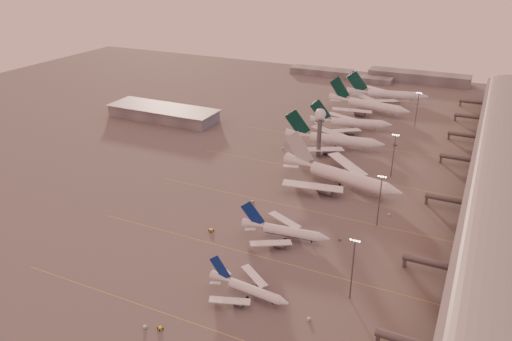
% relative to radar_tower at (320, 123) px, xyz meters
% --- Properties ---
extents(ground, '(700.00, 700.00, 0.00)m').
position_rel_radar_tower_xyz_m(ground, '(-5.00, -120.00, -20.95)').
color(ground, '#585656').
rests_on(ground, ground).
extents(taxiway_markings, '(180.00, 185.25, 0.02)m').
position_rel_radar_tower_xyz_m(taxiway_markings, '(25.00, -64.00, -20.94)').
color(taxiway_markings, gold).
rests_on(taxiway_markings, ground).
extents(terminal, '(57.00, 362.00, 23.04)m').
position_rel_radar_tower_xyz_m(terminal, '(102.88, -9.91, -10.43)').
color(terminal, black).
rests_on(terminal, ground).
extents(hangar, '(82.00, 27.00, 8.50)m').
position_rel_radar_tower_xyz_m(hangar, '(-125.00, 20.00, -16.63)').
color(hangar, slate).
rests_on(hangar, ground).
extents(radar_tower, '(6.40, 6.40, 31.10)m').
position_rel_radar_tower_xyz_m(radar_tower, '(0.00, 0.00, 0.00)').
color(radar_tower, '#54575C').
rests_on(radar_tower, ground).
extents(mast_a, '(3.60, 0.56, 25.00)m').
position_rel_radar_tower_xyz_m(mast_a, '(53.00, -120.00, -7.21)').
color(mast_a, '#54575C').
rests_on(mast_a, ground).
extents(mast_b, '(3.60, 0.56, 25.00)m').
position_rel_radar_tower_xyz_m(mast_b, '(50.00, -65.00, -7.21)').
color(mast_b, '#54575C').
rests_on(mast_b, ground).
extents(mast_c, '(3.60, 0.56, 25.00)m').
position_rel_radar_tower_xyz_m(mast_c, '(45.00, -10.00, -7.21)').
color(mast_c, '#54575C').
rests_on(mast_c, ground).
extents(mast_d, '(3.60, 0.56, 25.00)m').
position_rel_radar_tower_xyz_m(mast_d, '(43.00, 80.00, -7.21)').
color(mast_d, '#54575C').
rests_on(mast_d, ground).
extents(distant_horizon, '(165.00, 37.50, 9.00)m').
position_rel_radar_tower_xyz_m(distant_horizon, '(-2.38, 205.14, -17.06)').
color(distant_horizon, slate).
rests_on(distant_horizon, ground).
extents(narrowbody_near, '(32.75, 26.04, 12.80)m').
position_rel_radar_tower_xyz_m(narrowbody_near, '(19.95, -134.38, -18.36)').
color(narrowbody_near, white).
rests_on(narrowbody_near, ground).
extents(narrowbody_mid, '(39.44, 31.35, 15.42)m').
position_rel_radar_tower_xyz_m(narrowbody_mid, '(17.01, -93.25, -17.83)').
color(narrowbody_mid, white).
rests_on(narrowbody_mid, ground).
extents(widebody_white, '(68.11, 53.97, 24.34)m').
position_rel_radar_tower_xyz_m(widebody_white, '(23.37, -32.94, -16.73)').
color(widebody_white, white).
rests_on(widebody_white, ground).
extents(greentail_a, '(62.24, 49.97, 22.66)m').
position_rel_radar_tower_xyz_m(greentail_a, '(4.27, 17.67, -16.95)').
color(greentail_a, white).
rests_on(greentail_a, ground).
extents(greentail_b, '(54.77, 43.68, 20.30)m').
position_rel_radar_tower_xyz_m(greentail_b, '(4.23, 55.40, -17.36)').
color(greentail_b, white).
rests_on(greentail_b, ground).
extents(greentail_c, '(64.65, 51.78, 23.66)m').
position_rel_radar_tower_xyz_m(greentail_c, '(5.45, 99.34, -16.77)').
color(greentail_c, white).
rests_on(greentail_c, ground).
extents(greentail_d, '(64.35, 51.46, 23.65)m').
position_rel_radar_tower_xyz_m(greentail_d, '(12.15, 134.34, -16.77)').
color(greentail_d, white).
rests_on(greentail_d, ground).
extents(gsv_truck_a, '(5.22, 4.61, 2.08)m').
position_rel_radar_tower_xyz_m(gsv_truck_a, '(-3.16, -163.56, -19.89)').
color(gsv_truck_a, silver).
rests_on(gsv_truck_a, ground).
extents(gsv_tug_near, '(3.66, 4.16, 1.02)m').
position_rel_radar_tower_xyz_m(gsv_tug_near, '(1.41, -162.17, -20.42)').
color(gsv_tug_near, yellow).
rests_on(gsv_tug_near, ground).
extents(gsv_catering_a, '(4.79, 2.41, 3.86)m').
position_rel_radar_tower_xyz_m(gsv_catering_a, '(43.91, -137.12, -19.02)').
color(gsv_catering_a, silver).
rests_on(gsv_catering_a, ground).
extents(gsv_tug_mid, '(4.62, 3.76, 1.14)m').
position_rel_radar_tower_xyz_m(gsv_tug_mid, '(-14.46, -101.71, -20.36)').
color(gsv_tug_mid, yellow).
rests_on(gsv_tug_mid, ground).
extents(gsv_truck_b, '(5.46, 3.65, 2.08)m').
position_rel_radar_tower_xyz_m(gsv_truck_b, '(38.90, -84.45, -19.89)').
color(gsv_truck_b, '#5D6063').
rests_on(gsv_truck_b, ground).
extents(gsv_truck_c, '(5.40, 3.15, 2.06)m').
position_rel_radar_tower_xyz_m(gsv_truck_c, '(-9.58, -69.18, -19.90)').
color(gsv_truck_c, yellow).
rests_on(gsv_truck_c, ground).
extents(gsv_catering_b, '(4.70, 2.50, 3.72)m').
position_rel_radar_tower_xyz_m(gsv_catering_b, '(53.35, -53.96, -19.09)').
color(gsv_catering_b, silver).
rests_on(gsv_catering_b, ground).
extents(gsv_tug_far, '(3.31, 4.46, 1.14)m').
position_rel_radar_tower_xyz_m(gsv_tug_far, '(20.90, -28.32, -20.36)').
color(gsv_tug_far, silver).
rests_on(gsv_tug_far, ground).
extents(gsv_truck_d, '(2.73, 5.07, 1.94)m').
position_rel_radar_tower_xyz_m(gsv_truck_d, '(-23.81, 2.59, -19.96)').
color(gsv_truck_d, silver).
rests_on(gsv_truck_d, ground).
extents(gsv_tug_hangar, '(3.76, 2.51, 1.01)m').
position_rel_radar_tower_xyz_m(gsv_tug_hangar, '(37.86, 37.38, -20.43)').
color(gsv_tug_hangar, '#5D6063').
rests_on(gsv_tug_hangar, ground).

